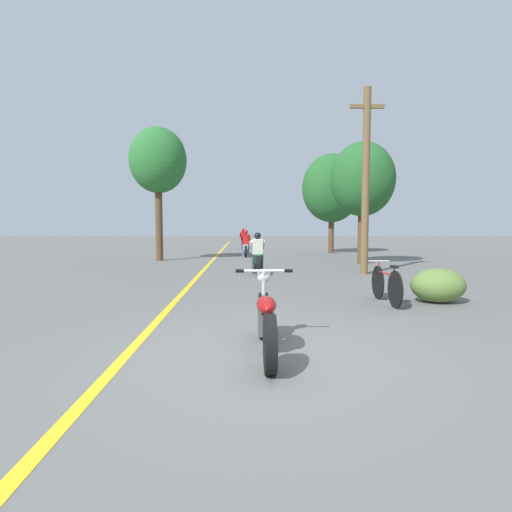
% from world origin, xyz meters
% --- Properties ---
extents(ground_plane, '(120.00, 120.00, 0.00)m').
position_xyz_m(ground_plane, '(0.00, 0.00, 0.00)').
color(ground_plane, '#60605E').
extents(lane_stripe_center, '(0.14, 48.00, 0.01)m').
position_xyz_m(lane_stripe_center, '(-1.70, 12.04, 0.00)').
color(lane_stripe_center, yellow).
rests_on(lane_stripe_center, ground).
extents(utility_pole, '(1.10, 0.24, 5.96)m').
position_xyz_m(utility_pole, '(3.66, 8.10, 3.07)').
color(utility_pole, brown).
rests_on(utility_pole, ground).
extents(roadside_tree_right_near, '(2.63, 2.37, 5.01)m').
position_xyz_m(roadside_tree_right_near, '(4.62, 11.61, 3.46)').
color(roadside_tree_right_near, '#513A23').
rests_on(roadside_tree_right_near, ground).
extents(roadside_tree_right_far, '(3.45, 3.10, 5.76)m').
position_xyz_m(roadside_tree_right_far, '(4.88, 18.53, 3.77)').
color(roadside_tree_right_far, '#513A23').
rests_on(roadside_tree_right_far, ground).
extents(roadside_tree_left, '(2.55, 2.30, 5.99)m').
position_xyz_m(roadside_tree_left, '(-4.10, 13.53, 4.47)').
color(roadside_tree_left, '#513A23').
rests_on(roadside_tree_left, ground).
extents(roadside_bush, '(1.10, 0.88, 0.70)m').
position_xyz_m(roadside_bush, '(3.69, 3.21, 0.35)').
color(roadside_bush, '#5B7A38').
rests_on(roadside_bush, ground).
extents(motorcycle_foreground, '(0.76, 2.00, 0.98)m').
position_xyz_m(motorcycle_foreground, '(-0.01, 0.08, 0.41)').
color(motorcycle_foreground, black).
rests_on(motorcycle_foreground, ground).
extents(motorcycle_rider_lead, '(0.50, 2.06, 1.36)m').
position_xyz_m(motorcycle_rider_lead, '(0.19, 8.37, 0.52)').
color(motorcycle_rider_lead, black).
rests_on(motorcycle_rider_lead, ground).
extents(motorcycle_rider_mid, '(0.50, 2.06, 1.39)m').
position_xyz_m(motorcycle_rider_mid, '(-0.15, 16.13, 0.52)').
color(motorcycle_rider_mid, black).
rests_on(motorcycle_rider_mid, ground).
extents(motorcycle_rider_far, '(0.50, 2.08, 1.42)m').
position_xyz_m(motorcycle_rider_far, '(-0.29, 23.25, 0.53)').
color(motorcycle_rider_far, black).
rests_on(motorcycle_rider_far, ground).
extents(bicycle_parked, '(0.44, 1.69, 0.83)m').
position_xyz_m(bicycle_parked, '(2.60, 3.16, 0.38)').
color(bicycle_parked, black).
rests_on(bicycle_parked, ground).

